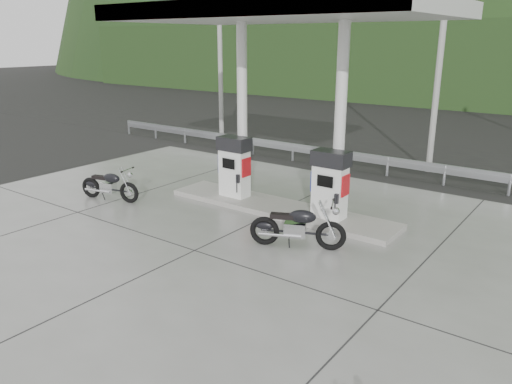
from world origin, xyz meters
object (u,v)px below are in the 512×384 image
Objects in this scene: gas_pump_right at (330,185)px; motorcycle_right at (297,227)px; gas_pump_left at (234,167)px; motorcycle_left at (109,186)px.

gas_pump_right reaches higher than motorcycle_right.
gas_pump_left is 3.20m from gas_pump_right.
gas_pump_right is at bearing 0.00° from gas_pump_left.
gas_pump_right reaches higher than motorcycle_left.
motorcycle_left is (-6.29, -2.21, -0.60)m from gas_pump_right.
motorcycle_right is (0.20, -1.91, -0.55)m from gas_pump_right.
motorcycle_left is at bearing -160.65° from gas_pump_right.
gas_pump_left reaches higher than motorcycle_right.
gas_pump_left reaches higher than motorcycle_left.
gas_pump_left is at bearing 180.00° from gas_pump_right.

